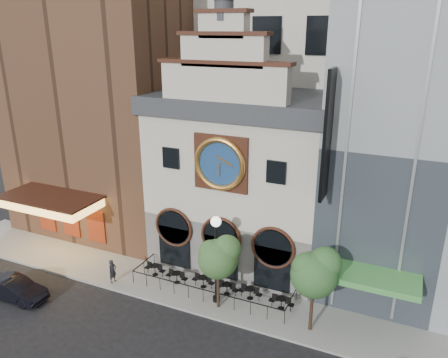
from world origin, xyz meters
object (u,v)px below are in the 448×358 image
lamppost (216,250)px  bistro_2 (203,281)px  bistro_5 (281,302)px  tree_left (219,256)px  bistro_3 (227,288)px  bistro_4 (250,292)px  pedestrian (113,271)px  tree_right (315,271)px  bistro_0 (155,269)px  bistro_1 (177,277)px  car_left (15,289)px

lamppost → bistro_2: bearing=137.7°
bistro_5 → tree_left: size_ratio=0.33×
bistro_2 → bistro_3: bearing=-3.7°
bistro_3 → bistro_4: 1.55m
pedestrian → tree_right: bearing=-77.6°
lamppost → bistro_3: bearing=65.5°
bistro_3 → bistro_4: (1.54, 0.16, 0.00)m
bistro_3 → bistro_4: same height
bistro_4 → tree_right: bearing=-17.6°
bistro_0 → tree_right: (11.33, -1.26, 3.35)m
bistro_1 → bistro_5: size_ratio=1.00×
bistro_0 → pedestrian: (-2.10, -1.94, 0.37)m
car_left → tree_left: tree_left is taller
bistro_3 → pedestrian: pedestrian is taller
bistro_1 → tree_right: bearing=-6.2°
car_left → tree_left: size_ratio=0.90×
bistro_2 → lamppost: 3.63m
bistro_1 → car_left: size_ratio=0.36×
bistro_2 → bistro_5: bearing=-1.7°
bistro_5 → tree_right: tree_right is taller
bistro_5 → car_left: bearing=-160.1°
lamppost → car_left: bearing=-164.3°
bistro_4 → bistro_5: bearing=-5.6°
bistro_2 → lamppost: bearing=-35.9°
bistro_0 → bistro_5: 9.20m
bistro_2 → tree_right: bearing=-9.8°
car_left → tree_left: 13.49m
bistro_2 → bistro_3: same height
bistro_1 → bistro_5: same height
bistro_0 → tree_right: tree_right is taller
bistro_0 → car_left: size_ratio=0.36×
bistro_5 → pedestrian: size_ratio=0.94×
lamppost → bistro_5: bearing=6.3°
bistro_4 → pedestrian: bearing=-167.5°
bistro_3 → tree_left: 3.39m
car_left → tree_right: (18.11, 4.62, 3.24)m
bistro_0 → bistro_4: (7.07, 0.09, 0.00)m
lamppost → bistro_1: bearing=160.3°
tree_right → tree_left: bearing=-177.9°
pedestrian → bistro_0: bearing=-37.8°
bistro_1 → car_left: (-8.67, -5.65, 0.11)m
bistro_2 → bistro_5: (5.44, -0.16, 0.00)m
bistro_0 → bistro_2: 3.76m
bistro_4 → car_left: (-13.85, -5.98, 0.11)m
bistro_0 → lamppost: 6.18m
bistro_4 → lamppost: lamppost is taller
lamppost → tree_right: (6.11, -0.25, 0.20)m
tree_left → bistro_3: bearing=93.6°
bistro_1 → tree_left: bearing=-18.5°
lamppost → tree_left: bearing=-55.6°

